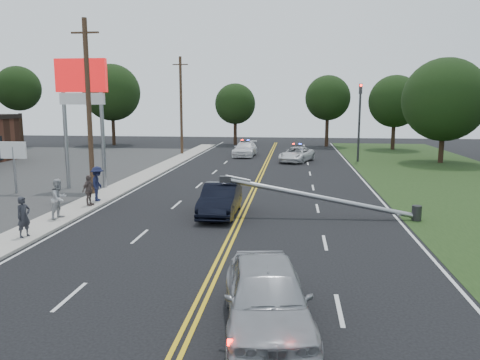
# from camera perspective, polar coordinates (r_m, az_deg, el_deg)

# --- Properties ---
(ground) EXTENTS (120.00, 120.00, 0.00)m
(ground) POSITION_cam_1_polar(r_m,az_deg,el_deg) (14.92, -3.33, -11.65)
(ground) COLOR black
(ground) RESTS_ON ground
(sidewalk) EXTENTS (1.80, 70.00, 0.12)m
(sidewalk) POSITION_cam_1_polar(r_m,az_deg,el_deg) (26.61, -17.61, -2.53)
(sidewalk) COLOR #AAA499
(sidewalk) RESTS_ON ground
(centerline_yellow) EXTENTS (0.36, 80.00, 0.00)m
(centerline_yellow) POSITION_cam_1_polar(r_m,az_deg,el_deg) (24.43, 0.71, -3.24)
(centerline_yellow) COLOR gold
(centerline_yellow) RESTS_ON ground
(pylon_sign) EXTENTS (3.20, 0.35, 8.00)m
(pylon_sign) POSITION_cam_1_polar(r_m,az_deg,el_deg) (30.59, -18.72, 10.11)
(pylon_sign) COLOR gray
(pylon_sign) RESTS_ON ground
(small_sign) EXTENTS (1.60, 0.14, 3.10)m
(small_sign) POSITION_cam_1_polar(r_m,az_deg,el_deg) (30.67, -25.89, 2.80)
(small_sign) COLOR gray
(small_sign) RESTS_ON ground
(traffic_signal) EXTENTS (0.28, 0.41, 7.05)m
(traffic_signal) POSITION_cam_1_polar(r_m,az_deg,el_deg) (44.11, 14.36, 7.61)
(traffic_signal) COLOR #2D2D30
(traffic_signal) RESTS_ON ground
(fallen_streetlight) EXTENTS (9.36, 0.44, 1.91)m
(fallen_streetlight) POSITION_cam_1_polar(r_m,az_deg,el_deg) (22.23, 10.98, -2.29)
(fallen_streetlight) COLOR #2D2D30
(fallen_streetlight) RESTS_ON ground
(utility_pole_mid) EXTENTS (1.60, 0.28, 10.00)m
(utility_pole_mid) POSITION_cam_1_polar(r_m,az_deg,el_deg) (28.23, -17.95, 8.39)
(utility_pole_mid) COLOR #382619
(utility_pole_mid) RESTS_ON ground
(utility_pole_far) EXTENTS (1.60, 0.28, 10.00)m
(utility_pole_far) POSITION_cam_1_polar(r_m,az_deg,el_deg) (49.11, -7.19, 9.00)
(utility_pole_far) COLOR #382619
(utility_pole_far) RESTS_ON ground
(tree_4) EXTENTS (5.35, 5.35, 9.75)m
(tree_4) POSITION_cam_1_polar(r_m,az_deg,el_deg) (63.50, -25.43, 10.02)
(tree_4) COLOR black
(tree_4) RESTS_ON ground
(tree_5) EXTENTS (7.13, 7.13, 10.21)m
(tree_5) POSITION_cam_1_polar(r_m,az_deg,el_deg) (62.28, -15.36, 10.24)
(tree_5) COLOR black
(tree_5) RESTS_ON ground
(tree_6) EXTENTS (5.18, 5.18, 7.82)m
(tree_6) POSITION_cam_1_polar(r_m,az_deg,el_deg) (60.57, -0.59, 9.26)
(tree_6) COLOR black
(tree_6) RESTS_ON ground
(tree_7) EXTENTS (5.50, 5.50, 8.70)m
(tree_7) POSITION_cam_1_polar(r_m,az_deg,el_deg) (59.06, 10.66, 9.80)
(tree_7) COLOR black
(tree_7) RESTS_ON ground
(tree_8) EXTENTS (5.95, 5.95, 8.50)m
(tree_8) POSITION_cam_1_polar(r_m,az_deg,el_deg) (56.93, 18.37, 9.08)
(tree_8) COLOR black
(tree_8) RESTS_ON ground
(tree_9) EXTENTS (7.34, 7.34, 9.30)m
(tree_9) POSITION_cam_1_polar(r_m,az_deg,el_deg) (45.73, 23.68, 8.95)
(tree_9) COLOR black
(tree_9) RESTS_ON ground
(crashed_sedan) EXTENTS (1.61, 4.60, 1.52)m
(crashed_sedan) POSITION_cam_1_polar(r_m,az_deg,el_deg) (22.52, -2.40, -2.39)
(crashed_sedan) COLOR black
(crashed_sedan) RESTS_ON ground
(waiting_sedan) EXTENTS (2.66, 5.17, 1.68)m
(waiting_sedan) POSITION_cam_1_polar(r_m,az_deg,el_deg) (11.36, 3.28, -14.01)
(waiting_sedan) COLOR #9C9EA4
(waiting_sedan) RESTS_ON ground
(emergency_a) EXTENTS (3.66, 5.27, 1.34)m
(emergency_a) POSITION_cam_1_polar(r_m,az_deg,el_deg) (43.27, 6.91, 3.11)
(emergency_a) COLOR silver
(emergency_a) RESTS_ON ground
(emergency_b) EXTENTS (2.31, 5.17, 1.47)m
(emergency_b) POSITION_cam_1_polar(r_m,az_deg,el_deg) (47.45, 0.63, 3.81)
(emergency_b) COLOR white
(emergency_b) RESTS_ON ground
(bystander_a) EXTENTS (0.58, 0.69, 1.62)m
(bystander_a) POSITION_cam_1_polar(r_m,az_deg,el_deg) (20.30, -24.88, -4.09)
(bystander_a) COLOR #26272D
(bystander_a) RESTS_ON sidewalk
(bystander_b) EXTENTS (0.86, 1.01, 1.83)m
(bystander_b) POSITION_cam_1_polar(r_m,az_deg,el_deg) (22.91, -21.19, -2.12)
(bystander_b) COLOR #A7A7AC
(bystander_b) RESTS_ON sidewalk
(bystander_c) EXTENTS (0.93, 1.33, 1.87)m
(bystander_c) POSITION_cam_1_polar(r_m,az_deg,el_deg) (26.30, -16.98, -0.43)
(bystander_c) COLOR #161A38
(bystander_c) RESTS_ON sidewalk
(bystander_d) EXTENTS (0.58, 0.99, 1.59)m
(bystander_d) POSITION_cam_1_polar(r_m,az_deg,el_deg) (25.24, -17.96, -1.20)
(bystander_d) COLOR #5C4C49
(bystander_d) RESTS_ON sidewalk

